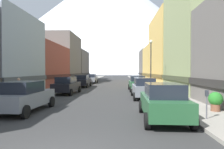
{
  "coord_description": "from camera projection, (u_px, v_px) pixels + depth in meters",
  "views": [
    {
      "loc": [
        1.73,
        -4.96,
        2.37
      ],
      "look_at": [
        -0.15,
        40.71,
        1.55
      ],
      "focal_mm": 31.85,
      "sensor_mm": 36.0,
      "label": 1
    }
  ],
  "objects": [
    {
      "name": "storefront_right_2",
      "position": [
        177.0,
        52.0,
        33.43
      ],
      "size": [
        7.81,
        13.21,
        11.6
      ],
      "color": "#D8B259",
      "rests_on": "ground"
    },
    {
      "name": "car_right_0",
      "position": [
        163.0,
        101.0,
        9.55
      ],
      "size": [
        2.18,
        4.45,
        1.78
      ],
      "color": "#265933",
      "rests_on": "ground"
    },
    {
      "name": "mountain_backdrop",
      "position": [
        107.0,
        21.0,
        264.2
      ],
      "size": [
        306.84,
        306.84,
        138.87
      ],
      "primitive_type": "cone",
      "color": "silver",
      "rests_on": "ground"
    },
    {
      "name": "car_left_2",
      "position": [
        82.0,
        81.0,
        29.09
      ],
      "size": [
        2.06,
        4.4,
        1.78
      ],
      "color": "black",
      "rests_on": "ground"
    },
    {
      "name": "storefront_right_4",
      "position": [
        154.0,
        65.0,
        56.12
      ],
      "size": [
        8.05,
        9.94,
        8.22
      ],
      "color": "#66605B",
      "rests_on": "ground"
    },
    {
      "name": "storefront_left_3",
      "position": [
        58.0,
        60.0,
        41.91
      ],
      "size": [
        7.91,
        10.61,
        9.89
      ],
      "color": "#66605B",
      "rests_on": "ground"
    },
    {
      "name": "car_left_3",
      "position": [
        92.0,
        79.0,
        38.33
      ],
      "size": [
        2.1,
        4.42,
        1.78
      ],
      "color": "slate",
      "rests_on": "ground"
    },
    {
      "name": "storefront_left_4",
      "position": [
        68.0,
        66.0,
        53.5
      ],
      "size": [
        9.9,
        11.38,
        7.77
      ],
      "color": "#66605B",
      "rests_on": "ground"
    },
    {
      "name": "car_left_0",
      "position": [
        24.0,
        96.0,
        11.48
      ],
      "size": [
        2.24,
        4.48,
        1.78
      ],
      "color": "slate",
      "rests_on": "ground"
    },
    {
      "name": "storefront_right_3",
      "position": [
        164.0,
        65.0,
        45.65
      ],
      "size": [
        9.06,
        10.61,
        7.91
      ],
      "color": "#D8B259",
      "rests_on": "ground"
    },
    {
      "name": "storefront_left_2",
      "position": [
        39.0,
        66.0,
        30.58
      ],
      "size": [
        6.84,
        11.94,
        6.41
      ],
      "color": "brown",
      "rests_on": "ground"
    },
    {
      "name": "potted_plant_2",
      "position": [
        171.0,
        88.0,
        20.69
      ],
      "size": [
        0.56,
        0.56,
        0.88
      ],
      "color": "#4C4C51",
      "rests_on": "sidewalk_right"
    },
    {
      "name": "streetlamp_right",
      "position": [
        151.0,
        57.0,
        23.33
      ],
      "size": [
        0.36,
        0.36,
        5.86
      ],
      "color": "black",
      "rests_on": "sidewalk_right"
    },
    {
      "name": "car_right_1",
      "position": [
        144.0,
        88.0,
        17.21
      ],
      "size": [
        2.07,
        4.4,
        1.78
      ],
      "color": "slate",
      "rests_on": "ground"
    },
    {
      "name": "sidewalk_left",
      "position": [
        81.0,
        82.0,
        40.29
      ],
      "size": [
        2.5,
        100.0,
        0.15
      ],
      "primitive_type": "cube",
      "color": "gray",
      "rests_on": "ground"
    },
    {
      "name": "sidewalk_right",
      "position": [
        143.0,
        82.0,
        39.78
      ],
      "size": [
        2.5,
        100.0,
        0.15
      ],
      "primitive_type": "cube",
      "color": "gray",
      "rests_on": "ground"
    },
    {
      "name": "car_left_1",
      "position": [
        67.0,
        85.0,
        20.52
      ],
      "size": [
        2.23,
        4.48,
        1.78
      ],
      "color": "black",
      "rests_on": "ground"
    },
    {
      "name": "potted_plant_1",
      "position": [
        215.0,
        100.0,
        10.96
      ],
      "size": [
        0.76,
        0.76,
        1.06
      ],
      "color": "brown",
      "rests_on": "sidewalk_right"
    },
    {
      "name": "storefront_right_1",
      "position": [
        213.0,
        39.0,
        21.23
      ],
      "size": [
        8.57,
        10.23,
        11.91
      ],
      "color": "#8C9966",
      "rests_on": "ground"
    },
    {
      "name": "parking_meter_near",
      "position": [
        207.0,
        100.0,
        9.2
      ],
      "size": [
        0.14,
        0.1,
        1.33
      ],
      "color": "#595960",
      "rests_on": "sidewalk_right"
    },
    {
      "name": "trash_bin_right",
      "position": [
        180.0,
        93.0,
        15.2
      ],
      "size": [
        0.59,
        0.59,
        0.98
      ],
      "color": "#4C5156",
      "rests_on": "sidewalk_right"
    },
    {
      "name": "car_right_2",
      "position": [
        137.0,
        83.0,
        23.68
      ],
      "size": [
        2.1,
        4.42,
        1.78
      ],
      "color": "#265933",
      "rests_on": "ground"
    },
    {
      "name": "pedestrian_1",
      "position": [
        19.0,
        89.0,
        15.62
      ],
      "size": [
        0.36,
        0.36,
        1.67
      ],
      "color": "maroon",
      "rests_on": "sidewalk_left"
    }
  ]
}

